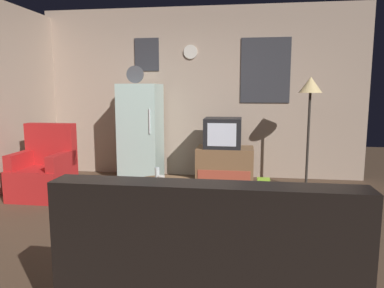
{
  "coord_description": "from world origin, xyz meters",
  "views": [
    {
      "loc": [
        0.74,
        -3.49,
        1.41
      ],
      "look_at": [
        0.1,
        0.9,
        0.75
      ],
      "focal_mm": 34.1,
      "sensor_mm": 36.0,
      "label": 1
    }
  ],
  "objects_px": {
    "armchair": "(45,171)",
    "couch": "(210,270)",
    "crt_tv": "(223,133)",
    "coffee_table": "(162,202)",
    "tv_stand": "(225,166)",
    "book_stack": "(263,182)",
    "wine_glass": "(157,174)",
    "standing_lamp": "(310,94)",
    "mug_ceramic_white": "(161,180)",
    "fridge": "(141,132)"
  },
  "relations": [
    {
      "from": "fridge",
      "to": "armchair",
      "type": "xyz_separation_m",
      "value": [
        -1.02,
        -1.09,
        -0.42
      ]
    },
    {
      "from": "fridge",
      "to": "tv_stand",
      "type": "xyz_separation_m",
      "value": [
        1.32,
        -0.09,
        -0.48
      ]
    },
    {
      "from": "standing_lamp",
      "to": "mug_ceramic_white",
      "type": "distance_m",
      "value": 2.52
    },
    {
      "from": "armchair",
      "to": "wine_glass",
      "type": "bearing_deg",
      "value": -19.81
    },
    {
      "from": "standing_lamp",
      "to": "couch",
      "type": "distance_m",
      "value": 3.49
    },
    {
      "from": "book_stack",
      "to": "coffee_table",
      "type": "bearing_deg",
      "value": -125.7
    },
    {
      "from": "book_stack",
      "to": "tv_stand",
      "type": "bearing_deg",
      "value": 172.48
    },
    {
      "from": "coffee_table",
      "to": "wine_glass",
      "type": "distance_m",
      "value": 0.31
    },
    {
      "from": "coffee_table",
      "to": "book_stack",
      "type": "bearing_deg",
      "value": 54.3
    },
    {
      "from": "wine_glass",
      "to": "crt_tv",
      "type": "bearing_deg",
      "value": 69.0
    },
    {
      "from": "armchair",
      "to": "book_stack",
      "type": "height_order",
      "value": "armchair"
    },
    {
      "from": "tv_stand",
      "to": "couch",
      "type": "height_order",
      "value": "couch"
    },
    {
      "from": "crt_tv",
      "to": "standing_lamp",
      "type": "relative_size",
      "value": 0.34
    },
    {
      "from": "crt_tv",
      "to": "coffee_table",
      "type": "distance_m",
      "value": 1.85
    },
    {
      "from": "armchair",
      "to": "coffee_table",
      "type": "bearing_deg",
      "value": -21.29
    },
    {
      "from": "wine_glass",
      "to": "book_stack",
      "type": "bearing_deg",
      "value": 51.23
    },
    {
      "from": "tv_stand",
      "to": "coffee_table",
      "type": "relative_size",
      "value": 1.17
    },
    {
      "from": "couch",
      "to": "tv_stand",
      "type": "bearing_deg",
      "value": 91.56
    },
    {
      "from": "book_stack",
      "to": "crt_tv",
      "type": "bearing_deg",
      "value": 173.03
    },
    {
      "from": "fridge",
      "to": "book_stack",
      "type": "bearing_deg",
      "value": -5.08
    },
    {
      "from": "standing_lamp",
      "to": "couch",
      "type": "bearing_deg",
      "value": -108.88
    },
    {
      "from": "mug_ceramic_white",
      "to": "book_stack",
      "type": "bearing_deg",
      "value": 55.13
    },
    {
      "from": "tv_stand",
      "to": "wine_glass",
      "type": "xyz_separation_m",
      "value": [
        -0.65,
        -1.6,
        0.22
      ]
    },
    {
      "from": "wine_glass",
      "to": "armchair",
      "type": "distance_m",
      "value": 1.8
    },
    {
      "from": "mug_ceramic_white",
      "to": "armchair",
      "type": "xyz_separation_m",
      "value": [
        -1.76,
        0.74,
        -0.13
      ]
    },
    {
      "from": "crt_tv",
      "to": "standing_lamp",
      "type": "bearing_deg",
      "value": -6.7
    },
    {
      "from": "crt_tv",
      "to": "armchair",
      "type": "distance_m",
      "value": 2.54
    },
    {
      "from": "tv_stand",
      "to": "armchair",
      "type": "bearing_deg",
      "value": -157.01
    },
    {
      "from": "crt_tv",
      "to": "standing_lamp",
      "type": "height_order",
      "value": "standing_lamp"
    },
    {
      "from": "fridge",
      "to": "coffee_table",
      "type": "relative_size",
      "value": 2.46
    },
    {
      "from": "standing_lamp",
      "to": "armchair",
      "type": "bearing_deg",
      "value": -166.37
    },
    {
      "from": "fridge",
      "to": "mug_ceramic_white",
      "type": "relative_size",
      "value": 19.67
    },
    {
      "from": "mug_ceramic_white",
      "to": "armchair",
      "type": "relative_size",
      "value": 0.09
    },
    {
      "from": "tv_stand",
      "to": "crt_tv",
      "type": "distance_m",
      "value": 0.5
    },
    {
      "from": "fridge",
      "to": "mug_ceramic_white",
      "type": "xyz_separation_m",
      "value": [
        0.74,
        -1.82,
        -0.28
      ]
    },
    {
      "from": "crt_tv",
      "to": "book_stack",
      "type": "relative_size",
      "value": 2.64
    },
    {
      "from": "crt_tv",
      "to": "armchair",
      "type": "xyz_separation_m",
      "value": [
        -2.3,
        -0.99,
        -0.44
      ]
    },
    {
      "from": "fridge",
      "to": "couch",
      "type": "height_order",
      "value": "fridge"
    },
    {
      "from": "wine_glass",
      "to": "armchair",
      "type": "bearing_deg",
      "value": 160.19
    },
    {
      "from": "fridge",
      "to": "armchair",
      "type": "distance_m",
      "value": 1.54
    },
    {
      "from": "armchair",
      "to": "fridge",
      "type": "bearing_deg",
      "value": 46.86
    },
    {
      "from": "armchair",
      "to": "couch",
      "type": "distance_m",
      "value": 3.35
    },
    {
      "from": "standing_lamp",
      "to": "mug_ceramic_white",
      "type": "bearing_deg",
      "value": -137.76
    },
    {
      "from": "crt_tv",
      "to": "fridge",
      "type": "bearing_deg",
      "value": 175.82
    },
    {
      "from": "tv_stand",
      "to": "armchair",
      "type": "height_order",
      "value": "armchair"
    },
    {
      "from": "tv_stand",
      "to": "book_stack",
      "type": "distance_m",
      "value": 0.62
    },
    {
      "from": "wine_glass",
      "to": "tv_stand",
      "type": "bearing_deg",
      "value": 67.84
    },
    {
      "from": "tv_stand",
      "to": "standing_lamp",
      "type": "height_order",
      "value": "standing_lamp"
    },
    {
      "from": "standing_lamp",
      "to": "coffee_table",
      "type": "relative_size",
      "value": 2.21
    },
    {
      "from": "crt_tv",
      "to": "couch",
      "type": "xyz_separation_m",
      "value": [
        0.13,
        -3.29,
        -0.47
      ]
    }
  ]
}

